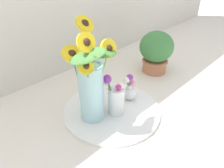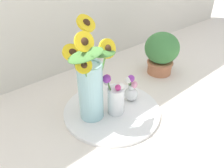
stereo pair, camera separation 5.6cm
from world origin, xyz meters
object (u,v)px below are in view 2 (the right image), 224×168
serving_tray (112,110)px  potted_plant (161,52)px  vase_small_center (116,97)px  mason_jar_sunflowers (90,83)px  vase_bulb_right (131,90)px

serving_tray → potted_plant: (0.45, 0.09, 0.13)m
vase_small_center → mason_jar_sunflowers: bearing=151.7°
mason_jar_sunflowers → vase_bulb_right: 0.24m
serving_tray → mason_jar_sunflowers: 0.20m
serving_tray → vase_bulb_right: 0.13m
vase_small_center → serving_tray: bearing=90.1°
serving_tray → vase_small_center: vase_small_center is taller
serving_tray → vase_small_center: 0.09m
serving_tray → vase_bulb_right: bearing=-2.1°
vase_small_center → vase_bulb_right: 0.12m
mason_jar_sunflowers → vase_bulb_right: mason_jar_sunflowers is taller
mason_jar_sunflowers → vase_bulb_right: (0.21, -0.03, -0.11)m
vase_bulb_right → potted_plant: (0.34, 0.09, 0.07)m
potted_plant → vase_bulb_right: bearing=-164.5°
mason_jar_sunflowers → vase_small_center: (0.09, -0.05, -0.08)m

